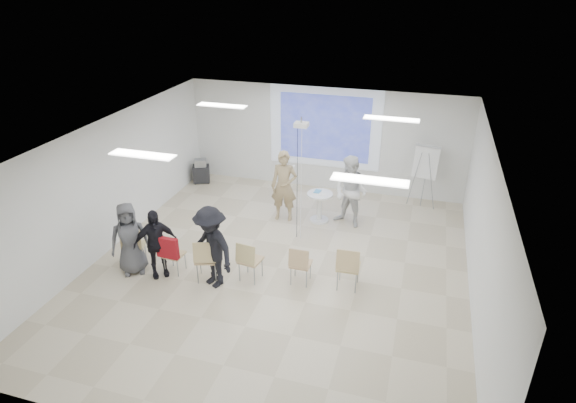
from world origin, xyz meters
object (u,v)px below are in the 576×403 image
(chair_left_mid, at_px, (172,253))
(av_cart, at_px, (201,172))
(chair_left_inner, at_px, (206,257))
(audience_outer, at_px, (129,235))
(pedestal_table, at_px, (320,205))
(player_right, at_px, (351,188))
(chair_right_inner, at_px, (300,263))
(laptop, at_px, (207,256))
(player_left, at_px, (284,182))
(chair_right_far, at_px, (348,265))
(flipchart_easel, at_px, (426,162))
(chair_center, at_px, (249,258))
(audience_mid, at_px, (211,242))
(chair_far_left, at_px, (133,245))
(audience_left, at_px, (155,239))

(chair_left_mid, distance_m, av_cart, 4.90)
(chair_left_inner, distance_m, audience_outer, 1.72)
(pedestal_table, height_order, player_right, player_right)
(audience_outer, bearing_deg, chair_left_inner, -29.36)
(chair_right_inner, height_order, laptop, chair_right_inner)
(player_left, bearing_deg, chair_right_far, -55.84)
(chair_right_inner, xyz_separation_m, flipchart_easel, (2.25, 4.42, 0.78))
(pedestal_table, bearing_deg, av_cart, 160.31)
(chair_center, relative_size, av_cart, 1.26)
(chair_left_mid, bearing_deg, chair_right_inner, 10.81)
(pedestal_table, distance_m, flipchart_easel, 3.08)
(chair_left_mid, xyz_separation_m, flipchart_easel, (4.96, 4.80, 0.81))
(av_cart, bearing_deg, chair_left_mid, -94.72)
(audience_mid, relative_size, av_cart, 2.73)
(chair_left_mid, xyz_separation_m, chair_right_far, (3.68, 0.48, 0.08))
(chair_center, xyz_separation_m, laptop, (-0.86, -0.15, -0.02))
(audience_mid, xyz_separation_m, flipchart_easel, (3.96, 4.92, 0.30))
(chair_far_left, height_order, chair_right_far, chair_right_far)
(player_left, bearing_deg, av_cart, 148.06)
(flipchart_easel, bearing_deg, pedestal_table, -134.75)
(audience_left, bearing_deg, player_right, 4.84)
(chair_center, height_order, flipchart_easel, flipchart_easel)
(audience_left, xyz_separation_m, audience_mid, (1.26, 0.01, 0.12))
(chair_center, height_order, audience_left, audience_left)
(chair_left_inner, bearing_deg, av_cart, 100.39)
(player_left, relative_size, player_right, 1.03)
(chair_right_far, bearing_deg, pedestal_table, 111.85)
(laptop, bearing_deg, flipchart_easel, -147.72)
(audience_left, bearing_deg, chair_far_left, 130.46)
(pedestal_table, xyz_separation_m, chair_far_left, (-3.39, -3.22, 0.10))
(chair_far_left, xyz_separation_m, audience_mid, (1.92, -0.11, 0.45))
(chair_right_far, bearing_deg, chair_right_inner, -176.22)
(laptop, bearing_deg, player_right, -144.15)
(player_left, xyz_separation_m, audience_left, (-1.83, -3.21, -0.17))
(player_left, relative_size, laptop, 5.80)
(pedestal_table, xyz_separation_m, audience_mid, (-1.47, -3.33, 0.55))
(chair_left_mid, relative_size, chair_right_far, 0.85)
(player_right, xyz_separation_m, chair_far_left, (-4.17, -3.23, -0.47))
(chair_far_left, bearing_deg, audience_outer, -88.92)
(chair_right_far, distance_m, av_cart, 6.70)
(pedestal_table, distance_m, chair_right_inner, 2.83)
(chair_left_mid, bearing_deg, chair_center, 9.41)
(chair_right_inner, distance_m, audience_left, 3.04)
(chair_center, bearing_deg, chair_left_inner, -155.61)
(pedestal_table, bearing_deg, player_right, 1.22)
(chair_left_mid, xyz_separation_m, chair_right_inner, (2.71, 0.38, 0.03))
(chair_left_mid, distance_m, chair_center, 1.67)
(audience_left, relative_size, audience_mid, 0.88)
(player_right, bearing_deg, chair_right_far, -58.59)
(chair_right_inner, bearing_deg, chair_left_inner, -167.05)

